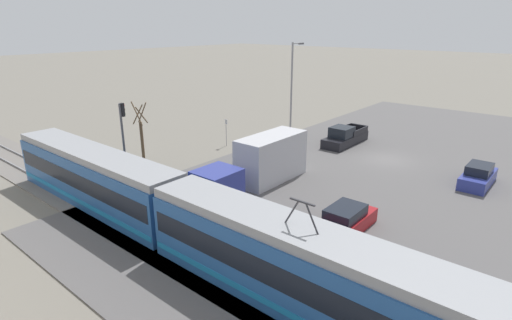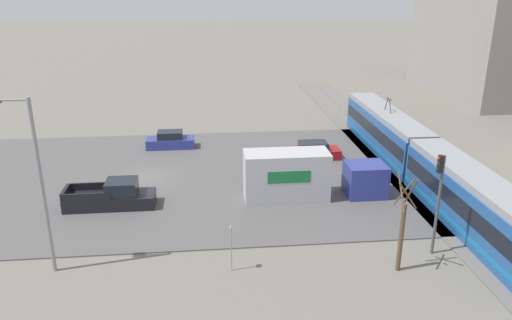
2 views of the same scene
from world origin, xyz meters
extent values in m
plane|color=slate|center=(0.00, 0.00, 0.00)|extent=(320.00, 320.00, 0.00)
cube|color=#565454|center=(0.00, 0.00, 0.04)|extent=(22.63, 51.75, 0.08)
cube|color=slate|center=(0.00, 20.33, 0.04)|extent=(69.50, 4.40, 0.08)
cube|color=gray|center=(0.00, 19.61, 0.15)|extent=(68.11, 0.10, 0.14)
cube|color=gray|center=(0.00, 21.05, 0.15)|extent=(68.11, 0.10, 0.14)
cube|color=#235193|center=(-4.69, 20.33, 1.62)|extent=(15.20, 2.61, 3.07)
cube|color=black|center=(-4.69, 20.33, 1.98)|extent=(14.74, 2.64, 1.02)
cube|color=#1970AD|center=(-4.69, 20.33, 0.66)|extent=(15.05, 2.65, 0.29)
cube|color=gray|center=(-4.69, 20.33, 3.37)|extent=(15.20, 2.40, 0.44)
cube|color=#235193|center=(10.86, 20.33, 1.62)|extent=(15.20, 2.61, 3.07)
cube|color=black|center=(10.86, 20.33, 1.98)|extent=(14.74, 2.64, 1.02)
cube|color=#1970AD|center=(10.86, 20.33, 0.66)|extent=(15.05, 2.65, 0.29)
cube|color=gray|center=(10.86, 20.33, 3.37)|extent=(15.20, 2.40, 0.44)
cylinder|color=#2D2D33|center=(-5.14, 20.33, 4.14)|extent=(0.66, 0.07, 1.15)
cylinder|color=#2D2D33|center=(-4.24, 20.33, 4.14)|extent=(0.66, 0.07, 1.15)
cube|color=#2D2D33|center=(-4.69, 20.33, 4.69)|extent=(1.10, 0.08, 0.06)
cube|color=navy|center=(4.79, 15.50, 1.22)|extent=(2.37, 2.71, 2.28)
cube|color=#B2B2B7|center=(4.79, 9.91, 1.76)|extent=(2.37, 5.76, 3.35)
cube|color=#196B38|center=(5.98, 9.91, 2.09)|extent=(0.02, 2.88, 0.84)
cube|color=black|center=(4.97, -1.96, 0.52)|extent=(1.98, 5.88, 0.88)
cube|color=black|center=(4.97, -1.13, 1.44)|extent=(1.82, 2.00, 0.95)
cube|color=black|center=(5.89, -3.19, 1.22)|extent=(0.12, 2.94, 0.51)
cube|color=black|center=(4.06, -3.19, 1.22)|extent=(0.12, 2.94, 0.51)
cube|color=black|center=(4.97, -4.78, 1.22)|extent=(1.82, 0.24, 0.51)
cube|color=red|center=(5.75, -4.87, 0.78)|extent=(0.14, 0.04, 0.18)
cube|color=maroon|center=(-3.15, 13.49, 0.49)|extent=(1.88, 4.50, 0.82)
cube|color=black|center=(-3.15, 13.49, 1.19)|extent=(1.61, 2.34, 0.60)
cube|color=navy|center=(-7.24, 1.31, 0.52)|extent=(1.75, 4.26, 0.88)
cube|color=black|center=(-7.24, 1.31, 1.28)|extent=(1.50, 2.21, 0.64)
cylinder|color=#47474C|center=(12.86, 16.84, 2.89)|extent=(0.16, 0.16, 5.78)
cube|color=black|center=(12.86, 16.66, 5.30)|extent=(0.28, 0.22, 0.95)
sphere|color=red|center=(12.86, 16.54, 5.62)|extent=(0.18, 0.18, 0.18)
sphere|color=#3C2C06|center=(12.86, 16.54, 5.30)|extent=(0.18, 0.18, 0.18)
sphere|color=black|center=(12.86, 16.54, 4.98)|extent=(0.18, 0.18, 0.18)
cylinder|color=brown|center=(14.32, 14.32, 1.88)|extent=(0.24, 0.24, 3.77)
cylinder|color=brown|center=(14.57, 14.32, 4.36)|extent=(0.09, 1.05, 1.44)
cylinder|color=brown|center=(14.32, 14.57, 4.49)|extent=(1.26, 0.09, 1.75)
cylinder|color=brown|center=(14.07, 14.32, 4.36)|extent=(0.09, 1.05, 1.44)
cylinder|color=brown|center=(14.32, 14.07, 4.49)|extent=(1.26, 0.09, 1.75)
cylinder|color=gray|center=(12.53, -3.57, 4.63)|extent=(0.20, 0.20, 9.25)
cylinder|color=gray|center=(12.53, -4.37, 9.13)|extent=(0.12, 1.60, 0.12)
cube|color=#515156|center=(12.53, -5.12, 9.07)|extent=(0.36, 0.60, 0.18)
cylinder|color=gray|center=(13.48, 5.64, 1.29)|extent=(0.06, 0.06, 2.58)
cube|color=white|center=(13.48, 5.61, 2.36)|extent=(0.32, 0.02, 0.44)
cube|color=red|center=(13.48, 5.60, 2.36)|extent=(0.31, 0.01, 0.10)
camera|label=1|loc=(-12.07, 31.89, 10.96)|focal=28.00mm
camera|label=2|loc=(36.10, 4.59, 14.34)|focal=35.00mm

